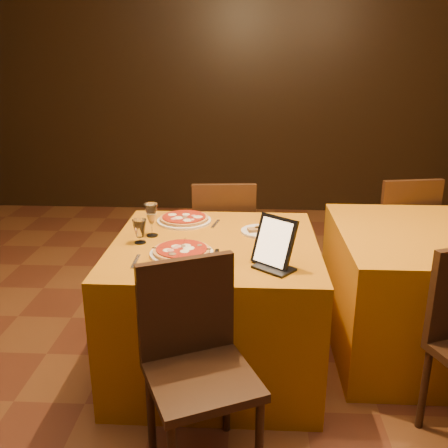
{
  "coord_description": "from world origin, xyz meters",
  "views": [
    {
      "loc": [
        0.08,
        -2.09,
        1.7
      ],
      "look_at": [
        -0.05,
        0.39,
        0.86
      ],
      "focal_mm": 40.0,
      "sensor_mm": 36.0,
      "label": 1
    }
  ],
  "objects_px": {
    "pizza_near": "(182,252)",
    "tablet": "(274,242)",
    "chair_main_far": "(223,240)",
    "side_table": "(429,292)",
    "chair_side_far": "(394,234)",
    "water_glass": "(140,231)",
    "chair_main_near": "(202,379)",
    "wine_glass": "(151,220)",
    "pizza_far": "(184,219)",
    "main_table": "(215,304)"
  },
  "relations": [
    {
      "from": "chair_side_far",
      "to": "pizza_far",
      "type": "relative_size",
      "value": 2.79
    },
    {
      "from": "main_table",
      "to": "chair_main_near",
      "type": "bearing_deg",
      "value": -90.0
    },
    {
      "from": "side_table",
      "to": "pizza_far",
      "type": "xyz_separation_m",
      "value": [
        -1.46,
        0.11,
        0.39
      ]
    },
    {
      "from": "chair_side_far",
      "to": "tablet",
      "type": "distance_m",
      "value": 1.67
    },
    {
      "from": "pizza_near",
      "to": "tablet",
      "type": "height_order",
      "value": "tablet"
    },
    {
      "from": "pizza_near",
      "to": "main_table",
      "type": "bearing_deg",
      "value": 50.75
    },
    {
      "from": "main_table",
      "to": "pizza_near",
      "type": "relative_size",
      "value": 3.44
    },
    {
      "from": "water_glass",
      "to": "chair_main_near",
      "type": "bearing_deg",
      "value": -62.3
    },
    {
      "from": "chair_main_far",
      "to": "wine_glass",
      "type": "height_order",
      "value": "wine_glass"
    },
    {
      "from": "chair_main_near",
      "to": "chair_side_far",
      "type": "distance_m",
      "value": 2.19
    },
    {
      "from": "wine_glass",
      "to": "pizza_far",
      "type": "bearing_deg",
      "value": 60.61
    },
    {
      "from": "chair_main_near",
      "to": "pizza_near",
      "type": "relative_size",
      "value": 2.84
    },
    {
      "from": "main_table",
      "to": "wine_glass",
      "type": "xyz_separation_m",
      "value": [
        -0.36,
        0.08,
        0.47
      ]
    },
    {
      "from": "chair_main_near",
      "to": "water_glass",
      "type": "distance_m",
      "value": 0.93
    },
    {
      "from": "pizza_far",
      "to": "main_table",
      "type": "bearing_deg",
      "value": -57.97
    },
    {
      "from": "chair_side_far",
      "to": "water_glass",
      "type": "distance_m",
      "value": 1.98
    },
    {
      "from": "pizza_near",
      "to": "water_glass",
      "type": "bearing_deg",
      "value": 147.41
    },
    {
      "from": "main_table",
      "to": "pizza_near",
      "type": "bearing_deg",
      "value": -129.25
    },
    {
      "from": "side_table",
      "to": "pizza_far",
      "type": "height_order",
      "value": "pizza_far"
    },
    {
      "from": "chair_main_near",
      "to": "pizza_far",
      "type": "height_order",
      "value": "chair_main_near"
    },
    {
      "from": "tablet",
      "to": "pizza_near",
      "type": "bearing_deg",
      "value": -153.87
    },
    {
      "from": "water_glass",
      "to": "chair_main_far",
      "type": "bearing_deg",
      "value": 65.19
    },
    {
      "from": "chair_main_near",
      "to": "chair_main_far",
      "type": "xyz_separation_m",
      "value": [
        0.0,
        1.62,
        0.0
      ]
    },
    {
      "from": "main_table",
      "to": "tablet",
      "type": "relative_size",
      "value": 4.51
    },
    {
      "from": "chair_main_far",
      "to": "side_table",
      "type": "bearing_deg",
      "value": 149.46
    },
    {
      "from": "main_table",
      "to": "tablet",
      "type": "distance_m",
      "value": 0.65
    },
    {
      "from": "side_table",
      "to": "chair_main_near",
      "type": "relative_size",
      "value": 1.21
    },
    {
      "from": "side_table",
      "to": "chair_side_far",
      "type": "relative_size",
      "value": 1.21
    },
    {
      "from": "pizza_far",
      "to": "chair_side_far",
      "type": "bearing_deg",
      "value": 24.79
    },
    {
      "from": "side_table",
      "to": "wine_glass",
      "type": "bearing_deg",
      "value": -174.85
    },
    {
      "from": "chair_main_near",
      "to": "water_glass",
      "type": "bearing_deg",
      "value": 93.4
    },
    {
      "from": "main_table",
      "to": "chair_side_far",
      "type": "distance_m",
      "value": 1.61
    },
    {
      "from": "pizza_far",
      "to": "wine_glass",
      "type": "relative_size",
      "value": 1.72
    },
    {
      "from": "tablet",
      "to": "side_table",
      "type": "bearing_deg",
      "value": 68.35
    },
    {
      "from": "water_glass",
      "to": "tablet",
      "type": "bearing_deg",
      "value": -20.75
    },
    {
      "from": "side_table",
      "to": "pizza_near",
      "type": "relative_size",
      "value": 3.44
    },
    {
      "from": "pizza_near",
      "to": "pizza_far",
      "type": "distance_m",
      "value": 0.53
    },
    {
      "from": "pizza_far",
      "to": "wine_glass",
      "type": "distance_m",
      "value": 0.31
    },
    {
      "from": "chair_main_far",
      "to": "tablet",
      "type": "bearing_deg",
      "value": 100.29
    },
    {
      "from": "side_table",
      "to": "pizza_far",
      "type": "bearing_deg",
      "value": 175.57
    },
    {
      "from": "side_table",
      "to": "pizza_near",
      "type": "height_order",
      "value": "pizza_near"
    },
    {
      "from": "main_table",
      "to": "pizza_near",
      "type": "distance_m",
      "value": 0.46
    },
    {
      "from": "side_table",
      "to": "chair_main_far",
      "type": "bearing_deg",
      "value": 154.15
    },
    {
      "from": "chair_main_far",
      "to": "wine_glass",
      "type": "distance_m",
      "value": 0.92
    },
    {
      "from": "chair_main_near",
      "to": "wine_glass",
      "type": "height_order",
      "value": "wine_glass"
    },
    {
      "from": "main_table",
      "to": "chair_main_near",
      "type": "relative_size",
      "value": 1.21
    },
    {
      "from": "chair_main_far",
      "to": "wine_glass",
      "type": "xyz_separation_m",
      "value": [
        -0.36,
        -0.75,
        0.39
      ]
    },
    {
      "from": "chair_main_near",
      "to": "chair_main_far",
      "type": "distance_m",
      "value": 1.62
    },
    {
      "from": "chair_main_far",
      "to": "tablet",
      "type": "relative_size",
      "value": 3.73
    },
    {
      "from": "main_table",
      "to": "side_table",
      "type": "bearing_deg",
      "value": 10.09
    }
  ]
}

